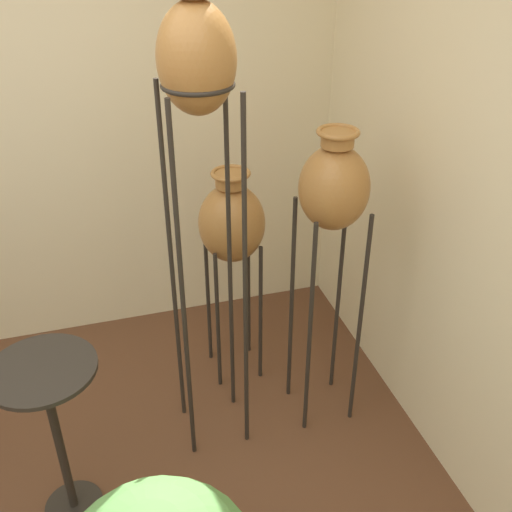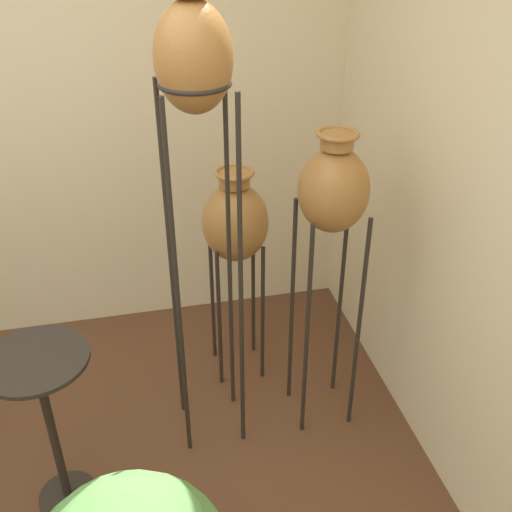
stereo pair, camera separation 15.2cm
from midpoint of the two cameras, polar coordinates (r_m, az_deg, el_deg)
The scene contains 4 objects.
vase_stand_tall at distance 2.18m, azimuth -3.83°, elevation 16.78°, with size 0.28×0.28×2.05m.
vase_stand_medium at distance 2.48m, azimuth 9.12°, elevation 5.65°, with size 0.29×0.29×1.46m.
vase_stand_short at distance 2.87m, azimuth -0.47°, elevation 3.08°, with size 0.32×0.32×1.16m.
side_table at distance 2.49m, azimuth -17.76°, elevation -13.24°, with size 0.40×0.40×0.78m.
Camera 2 is at (0.65, -1.26, 2.23)m, focal length 42.00 mm.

